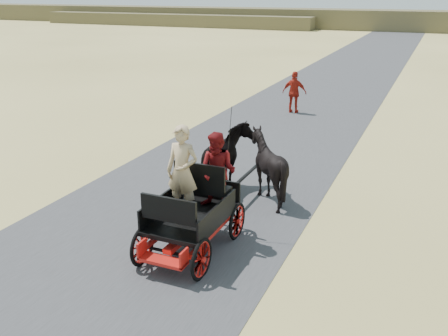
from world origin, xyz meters
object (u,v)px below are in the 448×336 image
at_px(carriage, 192,233).
at_px(pedestrian, 294,92).
at_px(horse_right, 268,167).
at_px(horse_left, 226,161).

xyz_separation_m(carriage, pedestrian, (-1.36, 12.11, 0.50)).
bearing_deg(carriage, horse_right, 79.61).
bearing_deg(carriage, horse_left, 100.39).
distance_m(carriage, horse_left, 3.09).
xyz_separation_m(horse_left, horse_right, (1.10, 0.00, 0.00)).
height_order(carriage, horse_left, horse_left).
bearing_deg(pedestrian, horse_left, 92.81).
height_order(carriage, pedestrian, pedestrian).
bearing_deg(horse_left, carriage, 100.39).
xyz_separation_m(carriage, horse_left, (-0.55, 3.00, 0.49)).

